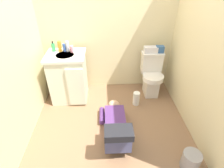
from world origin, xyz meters
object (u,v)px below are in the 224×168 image
(vanity_cabinet, at_px, (69,77))
(bottle_amber, at_px, (60,46))
(bottle_pink, at_px, (72,49))
(trash_can, at_px, (191,160))
(person_plumber, at_px, (116,127))
(bottle_clear, at_px, (67,46))
(paper_towel_roll, at_px, (136,98))
(faucet, at_px, (66,48))
(toiletry_bag, at_px, (160,49))
(soap_dispenser, at_px, (53,47))
(toilet, at_px, (152,75))
(tissue_box, at_px, (151,50))
(bottle_blue, at_px, (64,48))

(vanity_cabinet, height_order, bottle_amber, bottle_amber)
(bottle_pink, height_order, trash_can, bottle_pink)
(vanity_cabinet, bearing_deg, bottle_amber, 128.86)
(person_plumber, relative_size, bottle_clear, 6.51)
(vanity_cabinet, bearing_deg, person_plumber, -51.47)
(paper_towel_roll, bearing_deg, bottle_amber, 163.21)
(person_plumber, distance_m, trash_can, 0.96)
(faucet, distance_m, paper_towel_roll, 1.40)
(person_plumber, bearing_deg, toiletry_bag, 53.45)
(soap_dispenser, xyz_separation_m, bottle_clear, (0.22, -0.01, 0.01))
(person_plumber, bearing_deg, bottle_clear, 124.10)
(person_plumber, xyz_separation_m, bottle_amber, (-0.81, 1.02, 0.73))
(toilet, bearing_deg, soap_dispenser, 178.09)
(tissue_box, height_order, paper_towel_roll, tissue_box)
(person_plumber, distance_m, toiletry_bag, 1.47)
(vanity_cabinet, relative_size, bottle_blue, 6.52)
(toilet, bearing_deg, trash_can, -84.62)
(soap_dispenser, relative_size, paper_towel_roll, 0.72)
(faucet, xyz_separation_m, bottle_amber, (-0.09, -0.03, 0.03))
(toiletry_bag, height_order, bottle_blue, bottle_blue)
(paper_towel_roll, bearing_deg, bottle_pink, 161.82)
(tissue_box, bearing_deg, bottle_blue, -178.05)
(bottle_amber, bearing_deg, faucet, 19.11)
(person_plumber, relative_size, trash_can, 4.79)
(toilet, height_order, trash_can, toilet)
(trash_can, bearing_deg, toiletry_bag, 91.22)
(vanity_cabinet, bearing_deg, bottle_pink, 41.97)
(vanity_cabinet, relative_size, paper_towel_roll, 3.55)
(trash_can, bearing_deg, toilet, 95.38)
(bottle_clear, xyz_separation_m, trash_can, (1.52, -1.51, -0.79))
(vanity_cabinet, bearing_deg, toilet, 2.96)
(bottle_clear, height_order, trash_can, bottle_clear)
(trash_can, bearing_deg, person_plumber, 149.29)
(person_plumber, bearing_deg, bottle_amber, 128.57)
(faucet, bearing_deg, soap_dispenser, -173.99)
(toilet, distance_m, bottle_blue, 1.52)
(toiletry_bag, relative_size, trash_can, 0.56)
(toiletry_bag, xyz_separation_m, soap_dispenser, (-1.70, -0.04, 0.08))
(soap_dispenser, relative_size, bottle_blue, 1.32)
(toiletry_bag, bearing_deg, toilet, -139.23)
(faucet, relative_size, paper_towel_roll, 0.43)
(faucet, relative_size, bottle_blue, 0.79)
(toiletry_bag, height_order, bottle_amber, bottle_amber)
(soap_dispenser, xyz_separation_m, paper_towel_roll, (1.30, -0.37, -0.77))
(soap_dispenser, height_order, bottle_amber, bottle_amber)
(bottle_pink, bearing_deg, tissue_box, 3.51)
(person_plumber, relative_size, bottle_blue, 8.46)
(paper_towel_roll, bearing_deg, toiletry_bag, 45.35)
(faucet, bearing_deg, vanity_cabinet, -88.69)
(toiletry_bag, relative_size, bottle_amber, 0.74)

